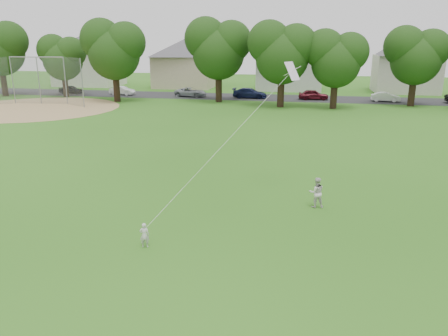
% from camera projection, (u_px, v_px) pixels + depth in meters
% --- Properties ---
extents(ground, '(160.00, 160.00, 0.00)m').
position_uv_depth(ground, '(211.00, 244.00, 15.84)').
color(ground, '#285D15').
rests_on(ground, ground).
extents(street, '(90.00, 7.00, 0.01)m').
position_uv_depth(street, '(285.00, 98.00, 55.35)').
color(street, '#2D2D30').
rests_on(street, ground).
extents(dirt_infield, '(18.00, 18.00, 0.02)m').
position_uv_depth(dirt_infield, '(34.00, 108.00, 47.06)').
color(dirt_infield, '#9E7F51').
rests_on(dirt_infield, ground).
extents(toddler, '(0.38, 0.29, 0.93)m').
position_uv_depth(toddler, '(144.00, 235.00, 15.46)').
color(toddler, silver).
rests_on(toddler, ground).
extents(older_boy, '(0.75, 0.64, 1.37)m').
position_uv_depth(older_boy, '(316.00, 192.00, 19.13)').
color(older_boy, silver).
rests_on(older_boy, ground).
extents(kite, '(2.73, 4.27, 10.13)m').
position_uv_depth(kite, '(228.00, 140.00, 17.77)').
color(kite, white).
rests_on(kite, ground).
extents(baseball_backstop, '(11.93, 3.23, 5.25)m').
position_uv_depth(baseball_backstop, '(36.00, 81.00, 49.17)').
color(baseball_backstop, gray).
rests_on(baseball_backstop, ground).
extents(tree_row, '(82.85, 9.09, 10.58)m').
position_uv_depth(tree_row, '(306.00, 47.00, 47.28)').
color(tree_row, black).
rests_on(tree_row, ground).
extents(parked_cars, '(62.11, 2.40, 1.29)m').
position_uv_depth(parked_cars, '(314.00, 95.00, 53.56)').
color(parked_cars, black).
rests_on(parked_cars, ground).
extents(house_row, '(77.69, 13.77, 9.51)m').
position_uv_depth(house_row, '(288.00, 58.00, 63.51)').
color(house_row, silver).
rests_on(house_row, ground).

